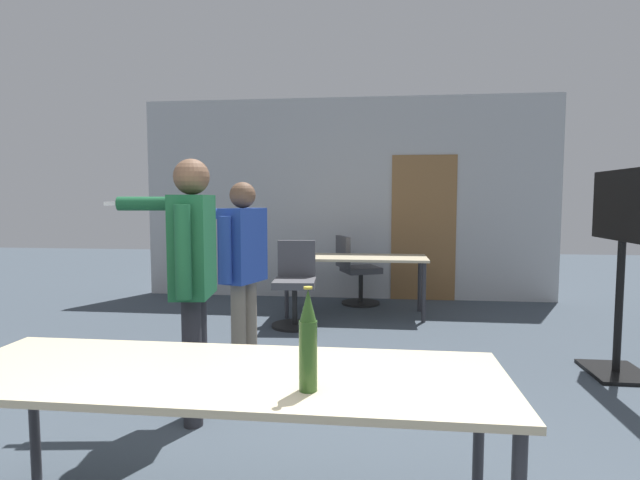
% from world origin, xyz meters
% --- Properties ---
extents(back_wall, '(5.92, 0.12, 2.87)m').
position_xyz_m(back_wall, '(0.03, 5.71, 1.42)').
color(back_wall, '#B2B5B7').
rests_on(back_wall, ground_plane).
extents(conference_table_near, '(2.31, 0.75, 0.73)m').
position_xyz_m(conference_table_near, '(-0.18, 0.44, 0.67)').
color(conference_table_near, '#C6B793').
rests_on(conference_table_near, ground_plane).
extents(conference_table_far, '(1.74, 0.69, 0.73)m').
position_xyz_m(conference_table_far, '(0.19, 4.61, 0.66)').
color(conference_table_far, '#C6B793').
rests_on(conference_table_far, ground_plane).
extents(tv_screen, '(0.44, 1.06, 1.67)m').
position_xyz_m(tv_screen, '(2.41, 2.74, 1.04)').
color(tv_screen, black).
rests_on(tv_screen, ground_plane).
extents(person_far_watching, '(0.81, 0.58, 1.69)m').
position_xyz_m(person_far_watching, '(-0.73, 1.53, 1.03)').
color(person_far_watching, '#28282D').
rests_on(person_far_watching, ground_plane).
extents(person_center_tall, '(0.67, 0.72, 1.57)m').
position_xyz_m(person_center_tall, '(-0.64, 2.44, 0.95)').
color(person_center_tall, slate).
rests_on(person_center_tall, ground_plane).
extents(office_chair_side_rolled, '(0.52, 0.56, 0.96)m').
position_xyz_m(office_chair_side_rolled, '(-0.47, 4.02, 0.45)').
color(office_chair_side_rolled, black).
rests_on(office_chair_side_rolled, ground_plane).
extents(office_chair_far_right, '(0.65, 0.62, 0.94)m').
position_xyz_m(office_chair_far_right, '(0.16, 5.22, 0.44)').
color(office_chair_far_right, black).
rests_on(office_chair_far_right, ground_plane).
extents(beer_bottle, '(0.07, 0.07, 0.39)m').
position_xyz_m(beer_bottle, '(0.20, 0.27, 0.91)').
color(beer_bottle, '#2D511E').
rests_on(beer_bottle, conference_table_near).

